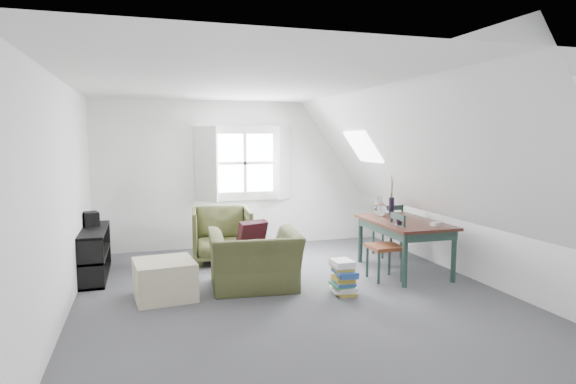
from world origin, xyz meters
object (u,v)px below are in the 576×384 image
object	(u,v)px
armchair_near	(255,288)
media_shelf	(90,256)
dining_chair_near	(387,245)
magazine_stack	(344,277)
armchair_far	(222,261)
dining_table	(404,227)
ottoman	(165,279)
dining_chair_far	(388,229)

from	to	relation	value
armchair_near	media_shelf	xyz separation A→B (m)	(-2.02, 1.06, 0.30)
dining_chair_near	magazine_stack	bearing A→B (deg)	-69.61
armchair_far	dining_table	world-z (taller)	dining_table
ottoman	magazine_stack	distance (m)	2.13
armchair_near	dining_chair_far	world-z (taller)	dining_chair_far
dining_chair_far	media_shelf	world-z (taller)	dining_chair_far
armchair_far	media_shelf	distance (m)	1.91
armchair_near	dining_chair_near	distance (m)	1.84
dining_chair_far	media_shelf	xyz separation A→B (m)	(-4.43, 0.06, -0.14)
media_shelf	ottoman	bearing A→B (deg)	-45.92
dining_chair_far	magazine_stack	bearing A→B (deg)	57.36
dining_chair_near	dining_chair_far	bearing A→B (deg)	144.13
armchair_far	dining_chair_far	xyz separation A→B (m)	(2.59, -0.46, 0.44)
armchair_near	magazine_stack	distance (m)	1.14
media_shelf	magazine_stack	size ratio (longest dim) A/B	3.13
dining_chair_near	media_shelf	bearing A→B (deg)	-114.15
ottoman	media_shelf	world-z (taller)	media_shelf
armchair_near	ottoman	bearing A→B (deg)	8.28
dining_chair_far	dining_chair_near	distance (m)	1.31
armchair_far	magazine_stack	bearing A→B (deg)	-54.39
dining_table	dining_chair_near	bearing A→B (deg)	-147.48
dining_chair_far	dining_chair_near	world-z (taller)	dining_chair_near
ottoman	magazine_stack	bearing A→B (deg)	-13.09
dining_table	magazine_stack	xyz separation A→B (m)	(-1.20, -0.67, -0.42)
ottoman	armchair_far	bearing A→B (deg)	58.87
dining_chair_far	magazine_stack	world-z (taller)	dining_chair_far
armchair_near	media_shelf	bearing A→B (deg)	-22.73
dining_chair_far	armchair_near	bearing A→B (deg)	32.82
magazine_stack	ottoman	bearing A→B (deg)	166.91
dining_chair_far	dining_table	bearing A→B (deg)	85.30
ottoman	dining_chair_far	bearing A→B (deg)	16.86
ottoman	dining_chair_near	xyz separation A→B (m)	(2.87, -0.08, 0.23)
armchair_far	dining_chair_near	distance (m)	2.57
dining_table	media_shelf	xyz separation A→B (m)	(-4.20, 0.93, -0.33)
armchair_far	dining_chair_near	bearing A→B (deg)	-33.65
ottoman	dining_chair_near	bearing A→B (deg)	-1.52
armchair_far	media_shelf	xyz separation A→B (m)	(-1.84, -0.40, 0.30)
ottoman	dining_table	world-z (taller)	dining_table
ottoman	dining_chair_near	distance (m)	2.88
media_shelf	armchair_far	bearing A→B (deg)	17.05
dining_chair_far	media_shelf	bearing A→B (deg)	9.49
armchair_near	magazine_stack	size ratio (longest dim) A/B	2.66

